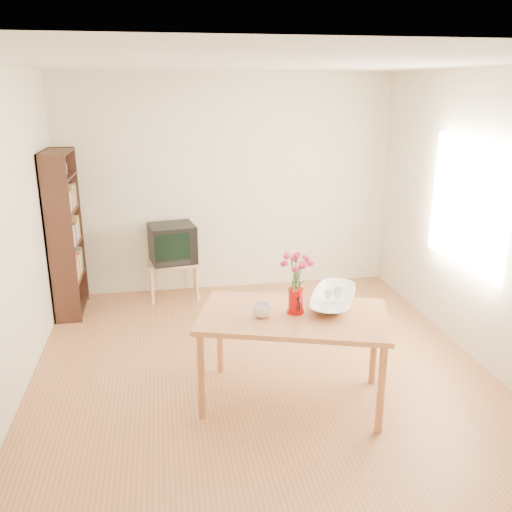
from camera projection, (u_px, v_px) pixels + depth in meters
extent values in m
plane|color=#965C35|center=(262.00, 374.00, 4.79)|extent=(4.50, 4.50, 0.00)
plane|color=white|center=(263.00, 62.00, 4.02)|extent=(4.50, 4.50, 0.00)
plane|color=beige|center=(228.00, 185.00, 6.52)|extent=(4.00, 0.00, 4.00)
plane|color=beige|center=(360.00, 366.00, 2.29)|extent=(4.00, 0.00, 4.00)
plane|color=beige|center=(2.00, 244.00, 4.07)|extent=(0.00, 4.50, 4.50)
plane|color=beige|center=(487.00, 222.00, 4.74)|extent=(0.00, 4.50, 4.50)
plane|color=white|center=(467.00, 203.00, 4.98)|extent=(0.00, 1.30, 1.30)
cube|color=#AA643A|center=(294.00, 316.00, 4.19)|extent=(1.62, 1.22, 0.04)
cylinder|color=#AA643A|center=(201.00, 377.00, 4.05)|extent=(0.06, 0.06, 0.71)
cylinder|color=#AA643A|center=(381.00, 389.00, 3.88)|extent=(0.06, 0.06, 0.71)
cylinder|color=#AA643A|center=(220.00, 336.00, 4.72)|extent=(0.06, 0.06, 0.71)
cylinder|color=#AA643A|center=(374.00, 345.00, 4.55)|extent=(0.06, 0.06, 0.71)
cube|color=tan|center=(173.00, 262.00, 6.40)|extent=(0.60, 0.45, 0.03)
cylinder|color=tan|center=(152.00, 287.00, 6.25)|extent=(0.04, 0.04, 0.43)
cylinder|color=tan|center=(197.00, 284.00, 6.33)|extent=(0.04, 0.04, 0.43)
cylinder|color=tan|center=(152.00, 277.00, 6.60)|extent=(0.04, 0.04, 0.43)
cylinder|color=tan|center=(195.00, 274.00, 6.68)|extent=(0.04, 0.04, 0.43)
cube|color=black|center=(60.00, 243.00, 5.55)|extent=(0.28, 0.02, 1.80)
cube|color=black|center=(70.00, 227.00, 6.18)|extent=(0.28, 0.03, 1.80)
cube|color=black|center=(52.00, 235.00, 5.84)|extent=(0.02, 0.70, 1.80)
cube|color=black|center=(73.00, 308.00, 6.12)|extent=(0.27, 0.65, 0.02)
cube|color=black|center=(70.00, 278.00, 6.01)|extent=(0.27, 0.65, 0.02)
cube|color=black|center=(66.00, 245.00, 5.90)|extent=(0.27, 0.65, 0.02)
cube|color=black|center=(62.00, 211.00, 5.79)|extent=(0.27, 0.65, 0.02)
cube|color=black|center=(59.00, 177.00, 5.68)|extent=(0.27, 0.65, 0.02)
cube|color=black|center=(56.00, 152.00, 5.60)|extent=(0.27, 0.65, 0.02)
cylinder|color=#BB0B0B|center=(296.00, 301.00, 4.18)|extent=(0.11, 0.11, 0.19)
cylinder|color=#BB0B0B|center=(295.00, 311.00, 4.20)|extent=(0.13, 0.13, 0.02)
cylinder|color=#BB0B0B|center=(296.00, 290.00, 4.15)|extent=(0.12, 0.12, 0.01)
cone|color=#BB0B0B|center=(297.00, 295.00, 4.11)|extent=(0.04, 0.07, 0.06)
torus|color=black|center=(294.00, 297.00, 4.24)|extent=(0.02, 0.10, 0.10)
imported|color=white|center=(262.00, 311.00, 4.12)|extent=(0.16, 0.16, 0.10)
imported|color=white|center=(334.00, 276.00, 4.32)|extent=(0.66, 0.66, 0.47)
imported|color=white|center=(329.00, 282.00, 4.33)|extent=(0.09, 0.09, 0.06)
imported|color=white|center=(338.00, 280.00, 4.36)|extent=(0.09, 0.09, 0.07)
cube|color=black|center=(172.00, 243.00, 6.33)|extent=(0.57, 0.54, 0.44)
cube|color=black|center=(172.00, 240.00, 6.40)|extent=(0.39, 0.31, 0.31)
cube|color=black|center=(173.00, 247.00, 6.10)|extent=(0.39, 0.08, 0.31)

